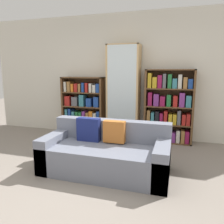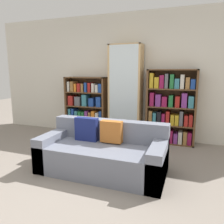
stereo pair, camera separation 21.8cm
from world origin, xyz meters
The scene contains 7 objects.
ground_plane centered at (0.00, 0.00, 0.00)m, with size 16.00×16.00×0.00m, color gray.
wall_back centered at (0.00, 2.50, 1.35)m, with size 6.68×0.06×2.70m.
couch centered at (0.18, 0.61, 0.27)m, with size 1.83×0.84×0.76m.
bookshelf_left centered at (-0.93, 2.30, 0.63)m, with size 0.98×0.32×1.34m.
display_cabinet centered at (0.03, 2.28, 1.01)m, with size 0.69×0.36×2.02m.
bookshelf_right centered at (0.99, 2.29, 0.72)m, with size 0.98×0.32×1.51m.
wine_bottle centered at (0.34, 1.66, 0.14)m, with size 0.08×0.08×0.35m.
Camera 2 is at (1.37, -2.22, 1.47)m, focal length 35.00 mm.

